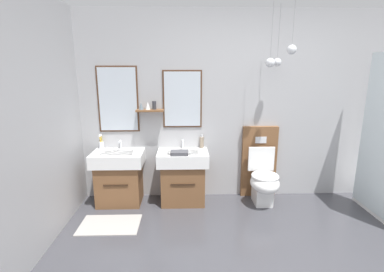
{
  "coord_description": "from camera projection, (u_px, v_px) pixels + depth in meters",
  "views": [
    {
      "loc": [
        -0.94,
        -1.84,
        1.76
      ],
      "look_at": [
        -0.84,
        1.5,
        0.97
      ],
      "focal_mm": 26.58,
      "sensor_mm": 36.0,
      "label": 1
    }
  ],
  "objects": [
    {
      "name": "wall_back",
      "position": [
        251.0,
        107.0,
        3.86
      ],
      "size": [
        4.86,
        0.6,
        2.5
      ],
      "color": "#A8A8AA",
      "rests_on": "ground"
    },
    {
      "name": "bath_mat",
      "position": [
        110.0,
        225.0,
        3.27
      ],
      "size": [
        0.68,
        0.44,
        0.01
      ],
      "primitive_type": "cube",
      "color": "#9E9993",
      "rests_on": "ground"
    },
    {
      "name": "vanity_sink_left",
      "position": [
        119.0,
        176.0,
        3.76
      ],
      "size": [
        0.66,
        0.48,
        0.71
      ],
      "color": "brown",
      "rests_on": "ground"
    },
    {
      "name": "tap_on_left_sink",
      "position": [
        120.0,
        143.0,
        3.83
      ],
      "size": [
        0.03,
        0.13,
        0.11
      ],
      "color": "silver",
      "rests_on": "vanity_sink_left"
    },
    {
      "name": "vanity_sink_right",
      "position": [
        183.0,
        175.0,
        3.78
      ],
      "size": [
        0.66,
        0.48,
        0.71
      ],
      "color": "brown",
      "rests_on": "ground"
    },
    {
      "name": "tap_on_right_sink",
      "position": [
        183.0,
        143.0,
        3.86
      ],
      "size": [
        0.03,
        0.13,
        0.11
      ],
      "color": "silver",
      "rests_on": "vanity_sink_right"
    },
    {
      "name": "toilet",
      "position": [
        262.0,
        174.0,
        3.81
      ],
      "size": [
        0.48,
        0.62,
        1.0
      ],
      "color": "brown",
      "rests_on": "ground"
    },
    {
      "name": "toothbrush_cup",
      "position": [
        102.0,
        145.0,
        3.82
      ],
      "size": [
        0.07,
        0.07,
        0.2
      ],
      "color": "silver",
      "rests_on": "vanity_sink_left"
    },
    {
      "name": "soap_dispenser",
      "position": [
        202.0,
        142.0,
        3.86
      ],
      "size": [
        0.06,
        0.06,
        0.18
      ],
      "color": "gray",
      "rests_on": "vanity_sink_right"
    },
    {
      "name": "folded_hand_towel",
      "position": [
        179.0,
        153.0,
        3.57
      ],
      "size": [
        0.22,
        0.16,
        0.04
      ],
      "primitive_type": "cube",
      "color": "#47474C",
      "rests_on": "vanity_sink_right"
    }
  ]
}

